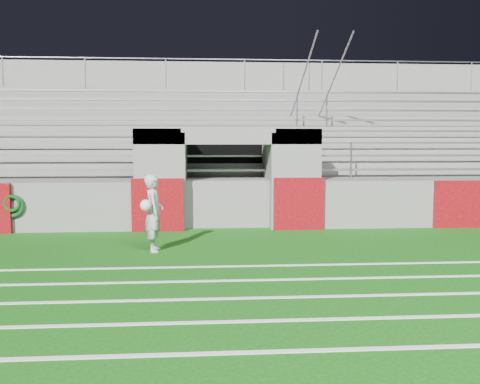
{
  "coord_description": "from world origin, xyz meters",
  "views": [
    {
      "loc": [
        -0.72,
        -10.56,
        2.28
      ],
      "look_at": [
        0.2,
        1.8,
        1.1
      ],
      "focal_mm": 40.0,
      "sensor_mm": 36.0,
      "label": 1
    }
  ],
  "objects": [
    {
      "name": "hose_coil",
      "position": [
        -5.37,
        2.94,
        0.7
      ],
      "size": [
        0.59,
        0.15,
        0.59
      ],
      "color": "#0C3D19",
      "rests_on": "ground"
    },
    {
      "name": "goalkeeper_with_ball",
      "position": [
        -1.69,
        0.49,
        0.81
      ],
      "size": [
        0.46,
        0.69,
        1.61
      ],
      "color": "#AFB3B9",
      "rests_on": "ground"
    },
    {
      "name": "ground",
      "position": [
        0.0,
        0.0,
        0.0
      ],
      "size": [
        90.0,
        90.0,
        0.0
      ],
      "primitive_type": "plane",
      "color": "#104D0C",
      "rests_on": "ground"
    },
    {
      "name": "stadium_structure",
      "position": [
        0.0,
        7.97,
        1.49
      ],
      "size": [
        26.0,
        8.48,
        5.42
      ],
      "color": "slate",
      "rests_on": "ground"
    },
    {
      "name": "field_markings",
      "position": [
        0.0,
        -5.0,
        0.01
      ],
      "size": [
        28.0,
        8.09,
        0.01
      ],
      "color": "white",
      "rests_on": "ground"
    }
  ]
}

